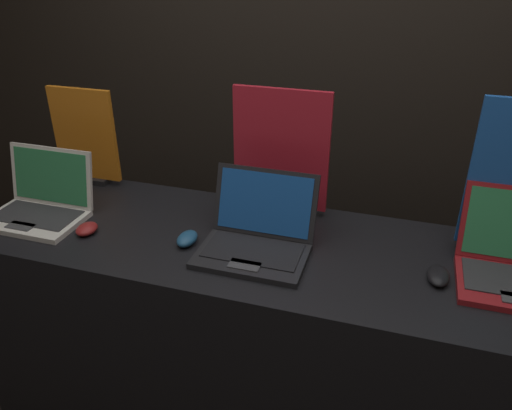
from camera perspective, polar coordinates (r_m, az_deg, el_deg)
wall_back at (r=2.64m, az=7.88°, el=18.70°), size 8.00×0.05×2.80m
display_counter at (r=2.03m, az=0.12°, el=-14.76°), size 2.11×0.66×0.86m
laptop_front at (r=2.08m, az=-23.38°, el=0.28°), size 0.36×0.28×0.25m
mouse_front at (r=1.91m, az=-18.77°, el=-2.60°), size 0.07×0.09×0.04m
promo_stand_front at (r=2.26m, az=-18.91°, el=7.14°), size 0.29×0.07×0.42m
laptop_middle at (r=1.70m, az=0.10°, el=-3.41°), size 0.37×0.32×0.25m
mouse_middle at (r=1.77m, az=-7.87°, el=-3.82°), size 0.07×0.10×0.04m
promo_stand_middle at (r=1.88m, az=2.84°, el=5.71°), size 0.37×0.07×0.49m
mouse_back at (r=1.67m, az=20.12°, el=-7.59°), size 0.07×0.12×0.03m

